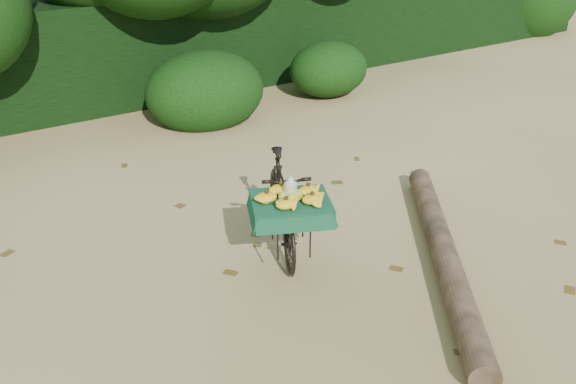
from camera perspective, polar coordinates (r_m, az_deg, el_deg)
ground at (r=6.14m, az=-1.87°, el=-7.18°), size 80.00×80.00×0.00m
vendor_bicycle at (r=6.24m, az=-0.57°, el=-1.08°), size 1.27×1.83×1.01m
fallen_log at (r=6.35m, az=14.37°, el=-5.51°), size 2.36×3.02×0.26m
hedge_backdrop at (r=11.28m, az=-19.58°, el=12.02°), size 26.00×1.80×1.80m
bush_clumps at (r=9.69m, az=-13.07°, el=7.92°), size 8.80×1.70×0.90m
leaf_litter at (r=6.62m, az=-4.86°, el=-4.55°), size 7.00×7.30×0.01m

